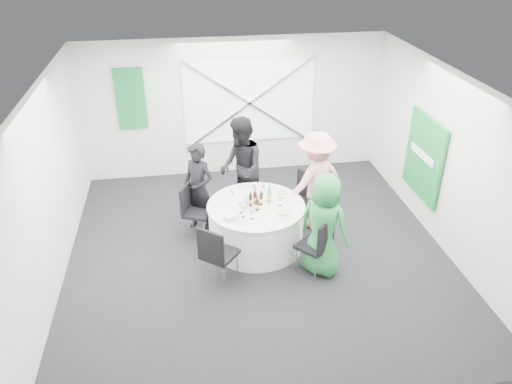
{
  "coord_description": "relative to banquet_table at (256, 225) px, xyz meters",
  "views": [
    {
      "loc": [
        -1.06,
        -6.52,
        4.79
      ],
      "look_at": [
        0.0,
        0.2,
        1.0
      ],
      "focal_mm": 35.0,
      "sensor_mm": 36.0,
      "label": 1
    }
  ],
  "objects": [
    {
      "name": "plate_front_right",
      "position": [
        0.38,
        -0.34,
        0.4
      ],
      "size": [
        0.26,
        0.26,
        0.04
      ],
      "color": "silver",
      "rests_on": "banquet_table"
    },
    {
      "name": "green_sign",
      "position": [
        2.94,
        0.4,
        0.82
      ],
      "size": [
        0.05,
        1.2,
        1.4
      ],
      "primitive_type": "cube",
      "color": "#17802E",
      "rests_on": "wall_right"
    },
    {
      "name": "plate_front_left",
      "position": [
        -0.41,
        -0.27,
        0.39
      ],
      "size": [
        0.26,
        0.26,
        0.01
      ],
      "color": "silver",
      "rests_on": "banquet_table"
    },
    {
      "name": "fork_c",
      "position": [
        0.34,
        -0.47,
        0.38
      ],
      "size": [
        0.1,
        0.13,
        0.01
      ],
      "primitive_type": "cube",
      "rotation": [
        0.0,
        0.0,
        -0.64
      ],
      "color": "silver",
      "rests_on": "banquet_table"
    },
    {
      "name": "chair_front_left",
      "position": [
        -0.72,
        -0.9,
        0.21
      ],
      "size": [
        0.64,
        0.64,
        1.0
      ],
      "rotation": [
        0.0,
        0.0,
        2.47
      ],
      "color": "black",
      "rests_on": "floor"
    },
    {
      "name": "green_water_bottle",
      "position": [
        0.23,
        0.08,
        0.49
      ],
      "size": [
        0.08,
        0.08,
        0.29
      ],
      "color": "green",
      "rests_on": "banquet_table"
    },
    {
      "name": "chair_back",
      "position": [
        0.04,
        1.12,
        0.15
      ],
      "size": [
        0.43,
        0.44,
        0.91
      ],
      "rotation": [
        0.0,
        0.0,
        -0.04
      ],
      "color": "black",
      "rests_on": "floor"
    },
    {
      "name": "wine_glass_d",
      "position": [
        0.03,
        0.35,
        0.5
      ],
      "size": [
        0.07,
        0.07,
        0.17
      ],
      "color": "white",
      "rests_on": "banquet_table"
    },
    {
      "name": "knife_b",
      "position": [
        0.42,
        0.39,
        0.38
      ],
      "size": [
        0.08,
        0.14,
        0.01
      ],
      "primitive_type": "cube",
      "rotation": [
        0.0,
        0.0,
        0.44
      ],
      "color": "silver",
      "rests_on": "banquet_table"
    },
    {
      "name": "person_woman_green",
      "position": [
        0.88,
        -0.82,
        0.43
      ],
      "size": [
        0.93,
        0.92,
        1.63
      ],
      "primitive_type": "imported",
      "rotation": [
        0.0,
        0.0,
        2.39
      ],
      "color": "#238239",
      "rests_on": "floor"
    },
    {
      "name": "plate_back_right",
      "position": [
        0.49,
        0.29,
        0.4
      ],
      "size": [
        0.25,
        0.25,
        0.04
      ],
      "color": "silver",
      "rests_on": "banquet_table"
    },
    {
      "name": "floor",
      "position": [
        0.0,
        -0.2,
        -0.38
      ],
      "size": [
        6.0,
        6.0,
        0.0
      ],
      "primitive_type": "plane",
      "color": "black",
      "rests_on": "ground"
    },
    {
      "name": "beer_bottle_c",
      "position": [
        0.08,
        0.01,
        0.47
      ],
      "size": [
        0.06,
        0.06,
        0.25
      ],
      "color": "#3A1A0A",
      "rests_on": "banquet_table"
    },
    {
      "name": "window_brace_a",
      "position": [
        0.3,
        2.72,
        1.12
      ],
      "size": [
        2.63,
        0.05,
        1.84
      ],
      "primitive_type": "cube",
      "rotation": [
        0.0,
        0.97,
        0.0
      ],
      "color": "silver",
      "rests_on": "window_panel"
    },
    {
      "name": "wine_glass_a",
      "position": [
        -0.34,
        0.23,
        0.5
      ],
      "size": [
        0.07,
        0.07,
        0.17
      ],
      "color": "white",
      "rests_on": "banquet_table"
    },
    {
      "name": "green_banner",
      "position": [
        -2.0,
        2.75,
        1.32
      ],
      "size": [
        0.55,
        0.04,
        1.2
      ],
      "primitive_type": "cube",
      "color": "#146730",
      "rests_on": "wall_back"
    },
    {
      "name": "chair_back_right",
      "position": [
        0.87,
        0.54,
        0.19
      ],
      "size": [
        0.61,
        0.6,
        0.97
      ],
      "rotation": [
        0.0,
        0.0,
        -1.02
      ],
      "color": "black",
      "rests_on": "floor"
    },
    {
      "name": "knife_c",
      "position": [
        0.55,
        -0.18,
        0.38
      ],
      "size": [
        0.1,
        0.13,
        0.01
      ],
      "primitive_type": "cube",
      "rotation": [
        0.0,
        0.0,
        -0.62
      ],
      "color": "silver",
      "rests_on": "banquet_table"
    },
    {
      "name": "person_man_back_left",
      "position": [
        -0.87,
        0.67,
        0.4
      ],
      "size": [
        0.68,
        0.64,
        1.57
      ],
      "primitive_type": "imported",
      "rotation": [
        0.0,
        0.0,
        -0.65
      ],
      "color": "black",
      "rests_on": "floor"
    },
    {
      "name": "window_brace_b",
      "position": [
        0.3,
        2.72,
        1.12
      ],
      "size": [
        2.63,
        0.05,
        1.84
      ],
      "primitive_type": "cube",
      "rotation": [
        0.0,
        -0.97,
        0.0
      ],
      "color": "silver",
      "rests_on": "window_panel"
    },
    {
      "name": "wall_right",
      "position": [
        3.0,
        -0.2,
        1.02
      ],
      "size": [
        0.0,
        6.0,
        6.0
      ],
      "primitive_type": "plane",
      "rotation": [
        1.57,
        0.0,
        -1.57
      ],
      "color": "silver",
      "rests_on": "floor"
    },
    {
      "name": "wine_glass_c",
      "position": [
        -0.13,
        -0.39,
        0.5
      ],
      "size": [
        0.07,
        0.07,
        0.17
      ],
      "color": "white",
      "rests_on": "banquet_table"
    },
    {
      "name": "window_panel",
      "position": [
        0.3,
        2.76,
        1.12
      ],
      "size": [
        2.6,
        0.03,
        1.6
      ],
      "primitive_type": "cube",
      "color": "silver",
      "rests_on": "wall_back"
    },
    {
      "name": "napkin",
      "position": [
        -0.43,
        -0.34,
        0.42
      ],
      "size": [
        0.24,
        0.21,
        0.06
      ],
      "primitive_type": "cube",
      "rotation": [
        0.0,
        0.0,
        0.51
      ],
      "color": "silver",
      "rests_on": "plate_front_left"
    },
    {
      "name": "wall_left",
      "position": [
        -3.0,
        -0.2,
        1.02
      ],
      "size": [
        0.0,
        6.0,
        6.0
      ],
      "primitive_type": "plane",
      "rotation": [
        1.57,
        0.0,
        1.57
      ],
      "color": "silver",
      "rests_on": "floor"
    },
    {
      "name": "beer_bottle_b",
      "position": [
        -0.0,
        0.07,
        0.47
      ],
      "size": [
        0.06,
        0.06,
        0.25
      ],
      "color": "#3A1A0A",
      "rests_on": "banquet_table"
    },
    {
      "name": "wine_glass_b",
      "position": [
        -0.24,
        -0.32,
        0.5
      ],
      "size": [
        0.07,
        0.07,
        0.17
      ],
      "color": "white",
      "rests_on": "banquet_table"
    },
    {
      "name": "plate_back_left",
      "position": [
        -0.45,
        0.3,
        0.39
      ],
      "size": [
        0.29,
        0.29,
        0.01
      ],
      "color": "silver",
      "rests_on": "banquet_table"
    },
    {
      "name": "plate_back",
      "position": [
        0.08,
        0.5,
        0.39
      ],
      "size": [
        0.27,
        0.27,
        0.01
      ],
      "color": "silver",
      "rests_on": "banquet_table"
    },
    {
      "name": "wine_glass_g",
      "position": [
        0.38,
        -0.07,
        0.5
      ],
      "size": [
        0.07,
        0.07,
        0.17
      ],
      "color": "white",
      "rests_on": "banquet_table"
    },
    {
      "name": "beer_bottle_d",
      "position": [
        -0.01,
        -0.15,
        0.47
      ],
      "size": [
        0.06,
        0.06,
        0.24
      ],
      "color": "#3A1A0A",
      "rests_on": "banquet_table"
    },
    {
      "name": "person_woman_pink",
      "position": [
        1.09,
        0.46,
        0.49
      ],
      "size": [
        1.24,
        0.92,
        1.74
      ],
      "primitive_type": "imported",
      "rotation": [
        0.0,
        0.0,
        -2.74
      ],
      "color": "pink",
      "rests_on": "floor"
    },
    {
      "name": "ceiling",
      "position": [
        0.0,
        -0.2,
        2.42
      ],
      "size": [
        6.0,
        6.0,
        0.0
      ],
      "primitive_type": "plane",
      "rotation": [
        3.14,
        0.0,
        0.0
      ],
      "color": "white",
      "rests_on": "wall_back"
    },
    {
      "name": "knife_a",
      "position": [
        -0.32,
        -0.48,
        0.38
      ],
      "size": [
        0.11,
        0.13,
        0.01
      ],
      "primitive_type": "cube",
      "rotation": [
        0.0,
        0.0,
        -2.45
      ],
      "color": "silver",
      "rests_on": "banquet_table"
    },
    {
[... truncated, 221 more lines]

